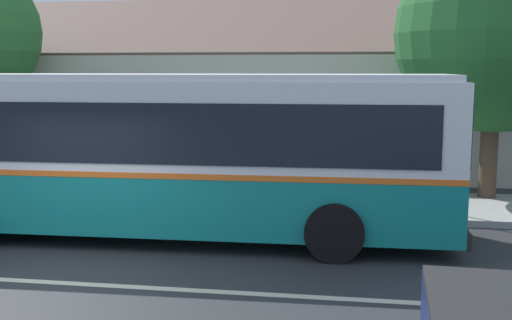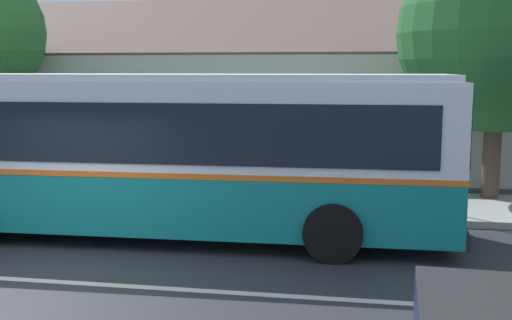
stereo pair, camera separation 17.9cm
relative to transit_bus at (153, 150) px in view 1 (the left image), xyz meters
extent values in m
plane|color=#2D2D30|center=(-0.66, -2.90, -1.67)|extent=(300.00, 300.00, 0.00)
cube|color=#9E9E99|center=(-0.66, 3.10, -1.59)|extent=(60.00, 3.00, 0.15)
cube|color=beige|center=(-0.66, -2.90, -1.66)|extent=(60.00, 0.16, 0.01)
cube|color=beige|center=(1.86, 11.40, 0.12)|extent=(21.32, 10.40, 3.58)
cube|color=brown|center=(1.86, 8.80, 2.92)|extent=(21.92, 5.26, 2.17)
cube|color=brown|center=(1.86, 14.00, 2.92)|extent=(21.92, 5.26, 2.17)
cube|color=black|center=(-5.60, 6.17, 0.30)|extent=(1.10, 0.06, 1.30)
cube|color=#4C3323|center=(5.06, 6.17, -0.62)|extent=(1.00, 0.06, 2.10)
cube|color=#147F7A|center=(-0.02, 0.00, -0.86)|extent=(11.26, 2.75, 1.06)
cube|color=orange|center=(-0.02, 0.00, -0.28)|extent=(11.28, 2.77, 0.10)
cube|color=white|center=(-0.02, 0.00, 0.54)|extent=(11.26, 2.75, 1.54)
cube|color=white|center=(-0.02, 0.00, 1.37)|extent=(11.04, 2.62, 0.12)
cube|color=black|center=(-0.04, 1.26, 0.44)|extent=(10.31, 0.26, 1.04)
cube|color=black|center=(0.01, -1.27, 0.44)|extent=(10.31, 0.26, 1.04)
cube|color=black|center=(5.61, 0.12, 0.44)|extent=(0.09, 2.20, 1.04)
cube|color=black|center=(5.61, 0.12, 1.17)|extent=(0.08, 1.75, 0.24)
cube|color=black|center=(5.63, 0.12, -1.27)|extent=(0.14, 2.50, 0.28)
cube|color=#197233|center=(-1.45, 1.24, -0.86)|extent=(3.14, 0.10, 0.74)
cube|color=black|center=(4.33, 1.36, -0.22)|extent=(0.90, 0.05, 2.35)
cylinder|color=black|center=(3.43, 1.32, -1.17)|extent=(1.01, 0.30, 1.00)
cylinder|color=black|center=(3.49, -1.17, -1.17)|extent=(1.01, 0.30, 1.00)
cylinder|color=black|center=(-3.13, 1.18, -1.17)|extent=(1.01, 0.30, 1.00)
cube|color=black|center=(-4.53, 2.58, -1.29)|extent=(0.08, 0.43, 0.45)
cylinder|color=#4C3828|center=(6.90, 4.18, -0.42)|extent=(0.41, 0.41, 2.50)
sphere|color=#235B28|center=(6.90, 4.18, 2.33)|extent=(4.61, 4.61, 4.61)
cylinder|color=gray|center=(5.89, 2.10, -0.32)|extent=(0.07, 0.07, 2.40)
cube|color=#1959A5|center=(5.89, 2.08, 0.63)|extent=(0.36, 0.03, 0.48)
camera|label=1|loc=(3.86, -11.60, 1.54)|focal=45.00mm
camera|label=2|loc=(4.04, -11.57, 1.54)|focal=45.00mm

